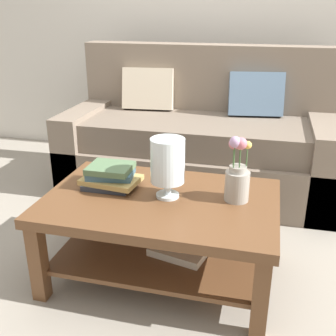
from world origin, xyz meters
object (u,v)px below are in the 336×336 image
coffee_table (161,220)px  glass_hurricane_vase (168,162)px  book_stack_main (111,176)px  flower_pitcher (237,175)px  couch (199,141)px

coffee_table → glass_hurricane_vase: 0.31m
coffee_table → book_stack_main: book_stack_main is taller
flower_pitcher → book_stack_main: bearing=179.7°
book_stack_main → flower_pitcher: (0.65, -0.00, 0.07)m
glass_hurricane_vase → flower_pitcher: size_ratio=0.91×
book_stack_main → glass_hurricane_vase: size_ratio=1.03×
book_stack_main → flower_pitcher: 0.66m
couch → coffee_table: 1.21m
couch → flower_pitcher: 1.23m
couch → glass_hurricane_vase: 1.22m
glass_hurricane_vase → book_stack_main: bearing=171.3°
book_stack_main → glass_hurricane_vase: (0.32, -0.05, 0.13)m
couch → flower_pitcher: couch is taller
glass_hurricane_vase → flower_pitcher: 0.34m
couch → glass_hurricane_vase: (0.05, -1.19, 0.27)m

